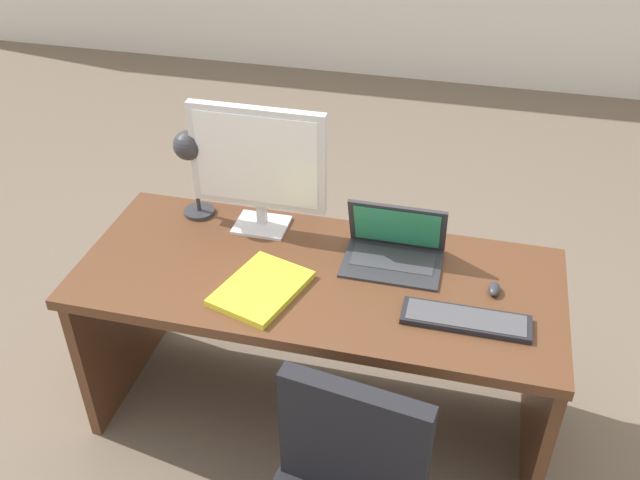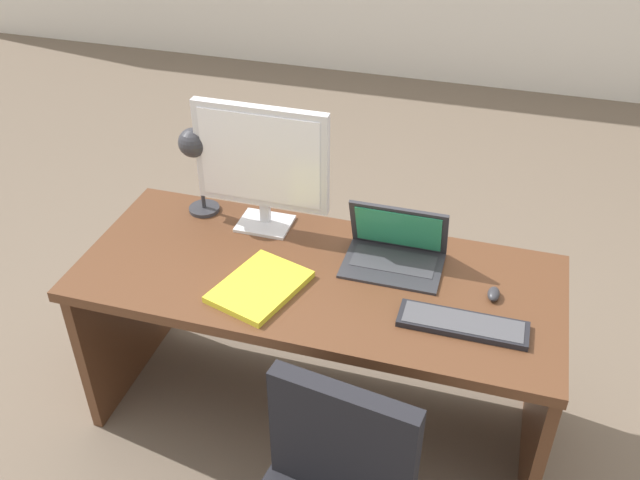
% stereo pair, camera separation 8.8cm
% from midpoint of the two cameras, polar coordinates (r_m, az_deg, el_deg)
% --- Properties ---
extents(ground, '(12.00, 12.00, 0.00)m').
position_cam_midpoint_polar(ground, '(4.05, 6.49, 1.75)').
color(ground, '#6B5B4C').
extents(desk, '(1.69, 0.71, 0.72)m').
position_cam_midpoint_polar(desk, '(2.59, 1.04, -5.67)').
color(desk, '#56331E').
rests_on(desk, ground).
extents(monitor, '(0.50, 0.16, 0.49)m').
position_cam_midpoint_polar(monitor, '(2.54, -3.81, 6.46)').
color(monitor, silver).
rests_on(monitor, desk).
extents(laptop, '(0.35, 0.24, 0.22)m').
position_cam_midpoint_polar(laptop, '(2.48, 7.23, -0.34)').
color(laptop, '#2D2D33').
rests_on(laptop, desk).
extents(keyboard, '(0.41, 0.12, 0.02)m').
position_cam_midpoint_polar(keyboard, '(2.27, 12.67, -6.72)').
color(keyboard, black).
rests_on(keyboard, desk).
extents(mouse, '(0.04, 0.07, 0.03)m').
position_cam_midpoint_polar(mouse, '(2.40, 15.01, -4.29)').
color(mouse, '#2D2D33').
rests_on(mouse, desk).
extents(desk_lamp, '(0.12, 0.14, 0.37)m').
position_cam_midpoint_polar(desk_lamp, '(2.64, -9.23, 6.97)').
color(desk_lamp, '#2D2D33').
rests_on(desk_lamp, desk).
extents(book, '(0.32, 0.37, 0.02)m').
position_cam_midpoint_polar(book, '(2.36, -3.87, -3.83)').
color(book, yellow).
rests_on(book, desk).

